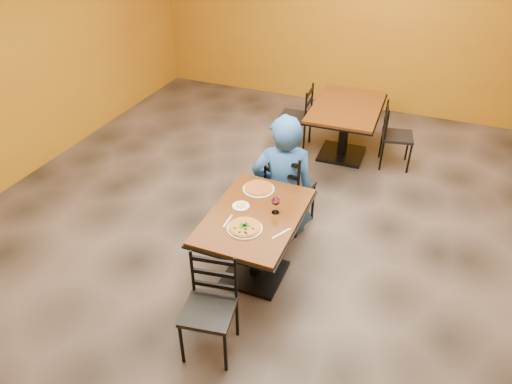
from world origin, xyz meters
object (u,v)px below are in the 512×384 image
at_px(table_main, 255,231).
at_px(wine_glass, 276,204).
at_px(chair_main_far, 290,186).
at_px(diner, 283,176).
at_px(pizza_main, 245,227).
at_px(chair_second_left, 295,117).
at_px(plate_far, 259,189).
at_px(pizza_far, 259,188).
at_px(plate_main, 245,228).
at_px(chair_main_near, 209,311).
at_px(chair_second_right, 397,136).
at_px(side_plate, 241,206).
at_px(table_second, 345,119).

height_order(table_main, wine_glass, wine_glass).
distance_m(table_main, chair_main_far, 0.94).
relative_size(diner, pizza_main, 4.88).
bearing_deg(chair_second_left, wine_glass, 10.59).
relative_size(table_main, plate_far, 3.97).
relative_size(plate_far, pizza_far, 1.11).
height_order(diner, plate_main, diner).
bearing_deg(chair_second_left, chair_main_near, 4.00).
xyz_separation_m(table_main, chair_main_far, (0.03, 0.94, -0.07)).
xyz_separation_m(table_main, chair_second_right, (0.93, 2.69, -0.12)).
bearing_deg(chair_main_far, pizza_main, 99.01).
relative_size(plate_main, plate_far, 1.00).
bearing_deg(wine_glass, table_main, -149.60).
bearing_deg(chair_second_left, plate_far, 5.61).
xyz_separation_m(diner, pizza_far, (-0.11, -0.42, 0.08)).
distance_m(table_main, chair_main_near, 0.95).
xyz_separation_m(table_main, chair_main_near, (-0.01, -0.94, -0.12)).
relative_size(table_main, diner, 0.89).
height_order(chair_main_near, diner, diner).
bearing_deg(chair_second_right, chair_second_left, 79.38).
bearing_deg(pizza_main, plate_main, 0.00).
distance_m(chair_second_left, pizza_far, 2.36).
height_order(plate_main, side_plate, same).
bearing_deg(pizza_far, table_second, 81.61).
relative_size(table_main, plate_main, 3.97).
relative_size(pizza_main, side_plate, 1.77).
height_order(chair_second_right, pizza_main, chair_second_right).
xyz_separation_m(chair_second_left, pizza_far, (0.37, -2.31, 0.31)).
height_order(table_second, pizza_far, pizza_far).
bearing_deg(plate_far, chair_second_right, 65.46).
distance_m(table_main, side_plate, 0.27).
distance_m(table_second, pizza_far, 2.34).
distance_m(chair_main_far, chair_second_right, 1.97).
distance_m(pizza_main, wine_glass, 0.37).
bearing_deg(table_main, side_plate, 159.50).
relative_size(table_main, pizza_main, 4.33).
height_order(table_main, plate_main, plate_main).
bearing_deg(pizza_main, chair_second_right, 72.31).
height_order(chair_main_far, chair_second_left, chair_main_far).
height_order(table_main, plate_far, plate_far).
height_order(plate_far, wine_glass, wine_glass).
xyz_separation_m(table_second, wine_glass, (-0.06, -2.60, 0.28)).
height_order(chair_second_left, diner, diner).
height_order(chair_main_near, chair_second_left, chair_second_left).
height_order(chair_main_far, wine_glass, chair_main_far).
xyz_separation_m(diner, wine_glass, (0.17, -0.71, 0.15)).
xyz_separation_m(table_second, pizza_far, (-0.34, -2.31, 0.21)).
bearing_deg(wine_glass, pizza_main, -116.70).
xyz_separation_m(chair_second_left, chair_second_right, (1.42, 0.00, -0.03)).
height_order(chair_main_near, plate_far, chair_main_near).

